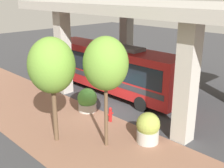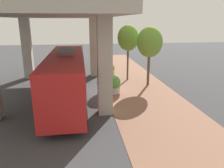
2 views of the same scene
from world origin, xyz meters
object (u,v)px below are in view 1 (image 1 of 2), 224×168
(fire_hydrant, at_px, (110,114))
(planter_front, at_px, (87,100))
(planter_middle, at_px, (148,128))
(street_tree_near, at_px, (52,66))
(street_tree_far, at_px, (106,64))
(bus, at_px, (112,67))

(fire_hydrant, bearing_deg, planter_front, 88.69)
(planter_front, height_order, planter_middle, planter_middle)
(street_tree_near, xyz_separation_m, street_tree_far, (1.50, -2.24, 0.23))
(bus, relative_size, street_tree_near, 2.20)
(street_tree_far, bearing_deg, planter_front, 62.11)
(planter_front, bearing_deg, fire_hydrant, -91.31)
(bus, xyz_separation_m, fire_hydrant, (-3.74, -3.63, -1.59))
(planter_middle, xyz_separation_m, street_tree_far, (-1.76, 1.28, 3.48))
(planter_front, xyz_separation_m, street_tree_near, (-3.64, -1.79, 3.32))
(planter_middle, bearing_deg, planter_front, 85.99)
(bus, height_order, street_tree_far, street_tree_far)
(fire_hydrant, relative_size, street_tree_near, 0.17)
(bus, distance_m, fire_hydrant, 5.45)
(planter_front, relative_size, planter_middle, 0.94)
(street_tree_near, bearing_deg, planter_front, 26.21)
(bus, bearing_deg, planter_front, -158.67)
(bus, height_order, planter_front, bus)
(planter_middle, height_order, street_tree_near, street_tree_near)
(bus, relative_size, planter_front, 7.78)
(planter_front, xyz_separation_m, street_tree_far, (-2.13, -4.03, 3.55))
(planter_middle, relative_size, street_tree_far, 0.30)
(street_tree_near, bearing_deg, fire_hydrant, -6.36)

